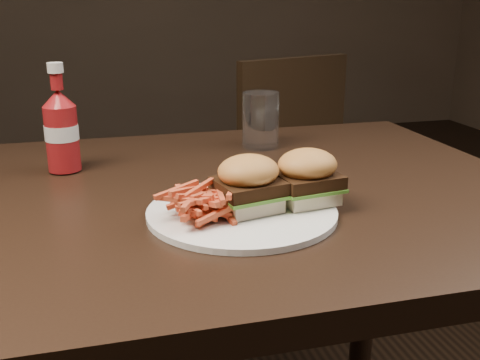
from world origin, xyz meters
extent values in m
cube|color=black|center=(0.00, 0.00, 0.73)|extent=(1.20, 0.80, 0.04)
cube|color=black|center=(0.41, 0.92, 0.43)|extent=(0.53, 0.53, 0.04)
cylinder|color=white|center=(0.08, -0.13, 0.76)|extent=(0.27, 0.27, 0.01)
cube|color=beige|center=(0.09, -0.13, 0.77)|extent=(0.09, 0.09, 0.02)
cube|color=beige|center=(0.18, -0.12, 0.77)|extent=(0.09, 0.08, 0.02)
cylinder|color=maroon|center=(-0.17, 0.16, 0.81)|extent=(0.07, 0.07, 0.11)
cylinder|color=white|center=(0.21, 0.24, 0.81)|extent=(0.09, 0.09, 0.12)
camera|label=1|loc=(-0.12, -0.85, 1.05)|focal=42.00mm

